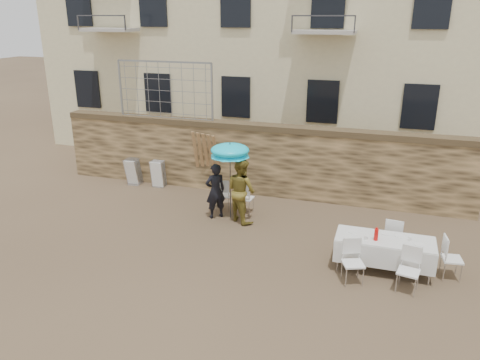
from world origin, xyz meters
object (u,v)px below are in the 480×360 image
(couple_chair_right, at_px, (245,197))
(banquet_table, at_px, (385,240))
(umbrella, at_px, (230,152))
(soda_bottle, at_px, (376,235))
(chair_stack_left, at_px, (136,170))
(couple_chair_left, at_px, (222,194))
(table_chair_front_left, at_px, (353,262))
(table_chair_front_right, at_px, (409,271))
(table_chair_side, at_px, (452,258))
(man_suit, at_px, (215,191))
(table_chair_back, at_px, (394,236))
(woman_dress, at_px, (241,190))
(chair_stack_right, at_px, (160,172))

(couple_chair_right, height_order, banquet_table, couple_chair_right)
(umbrella, relative_size, banquet_table, 0.96)
(soda_bottle, distance_m, chair_stack_left, 8.69)
(couple_chair_left, distance_m, table_chair_front_left, 4.88)
(table_chair_front_right, relative_size, table_chair_side, 1.00)
(soda_bottle, bearing_deg, couple_chair_right, 148.17)
(banquet_table, distance_m, table_chair_front_left, 0.99)
(soda_bottle, bearing_deg, man_suit, 158.48)
(couple_chair_left, bearing_deg, soda_bottle, 134.40)
(banquet_table, bearing_deg, table_chair_front_right, -56.31)
(couple_chair_left, relative_size, banquet_table, 0.46)
(couple_chair_left, xyz_separation_m, table_chair_front_right, (5.05, -2.86, 0.00))
(couple_chair_right, xyz_separation_m, chair_stack_left, (-4.26, 1.31, -0.02))
(table_chair_side, bearing_deg, table_chair_back, 51.96)
(man_suit, height_order, table_chair_side, man_suit)
(man_suit, height_order, couple_chair_left, man_suit)
(woman_dress, height_order, couple_chair_right, woman_dress)
(man_suit, bearing_deg, table_chair_side, 125.37)
(woman_dress, relative_size, chair_stack_right, 1.94)
(table_chair_back, relative_size, chair_stack_right, 1.04)
(umbrella, relative_size, couple_chair_right, 2.10)
(table_chair_side, bearing_deg, banquet_table, 86.30)
(table_chair_side, relative_size, chair_stack_left, 1.04)
(woman_dress, height_order, table_chair_front_left, woman_dress)
(table_chair_back, bearing_deg, man_suit, -2.22)
(woman_dress, height_order, table_chair_side, woman_dress)
(woman_dress, relative_size, table_chair_side, 1.86)
(soda_bottle, bearing_deg, table_chair_side, 8.88)
(table_chair_front_left, distance_m, chair_stack_left, 8.59)
(banquet_table, bearing_deg, woman_dress, 157.62)
(chair_stack_left, height_order, chair_stack_right, same)
(couple_chair_left, bearing_deg, banquet_table, 136.97)
(chair_stack_left, bearing_deg, chair_stack_right, 0.00)
(couple_chair_left, height_order, table_chair_front_left, same)
(table_chair_front_right, bearing_deg, soda_bottle, 150.86)
(man_suit, height_order, chair_stack_right, man_suit)
(couple_chair_left, xyz_separation_m, table_chair_side, (5.95, -2.01, 0.00))
(couple_chair_right, relative_size, chair_stack_right, 1.04)
(banquet_table, bearing_deg, umbrella, 158.14)
(woman_dress, relative_size, table_chair_front_right, 1.86)
(table_chair_back, bearing_deg, couple_chair_right, -11.06)
(banquet_table, distance_m, table_chair_front_right, 0.94)
(woman_dress, relative_size, table_chair_back, 1.86)
(woman_dress, bearing_deg, table_chair_back, -157.37)
(couple_chair_right, xyz_separation_m, table_chair_side, (5.25, -2.01, 0.00))
(banquet_table, distance_m, soda_bottle, 0.30)
(table_chair_front_left, distance_m, table_chair_side, 2.17)
(table_chair_back, bearing_deg, table_chair_front_right, 107.88)
(table_chair_front_left, bearing_deg, banquet_table, 29.95)
(banquet_table, distance_m, table_chair_back, 0.86)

